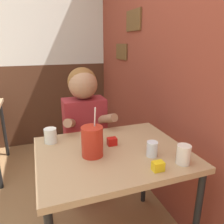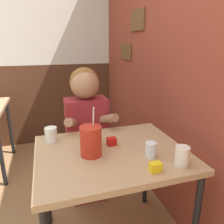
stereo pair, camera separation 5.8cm
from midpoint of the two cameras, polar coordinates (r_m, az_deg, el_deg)
brick_wall_right at (r=2.15m, az=7.36°, el=16.69°), size 0.08×4.31×2.70m
main_table at (r=1.41m, az=-1.10°, el=-12.85°), size 0.91×0.74×0.74m
person_seated at (r=1.87m, az=-7.98°, el=-5.17°), size 0.42×0.42×1.20m
cocktail_pitcher at (r=1.29m, az=-6.48°, el=-7.65°), size 0.13×0.13×0.30m
glass_near_pitcher at (r=1.43m, az=-5.69°, el=-6.87°), size 0.08×0.08×0.09m
glass_center at (r=1.52m, az=-16.82°, el=-5.93°), size 0.08×0.08×0.10m
glass_far_side at (r=1.27m, az=16.92°, el=-10.59°), size 0.08×0.08×0.11m
glass_by_brick at (r=1.31m, az=9.17°, el=-9.51°), size 0.07×0.07×0.09m
condiment_ketchup at (r=1.43m, az=-1.16°, el=-7.72°), size 0.06×0.04×0.05m
condiment_mustard at (r=1.19m, az=10.53°, el=-13.76°), size 0.06×0.04×0.05m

